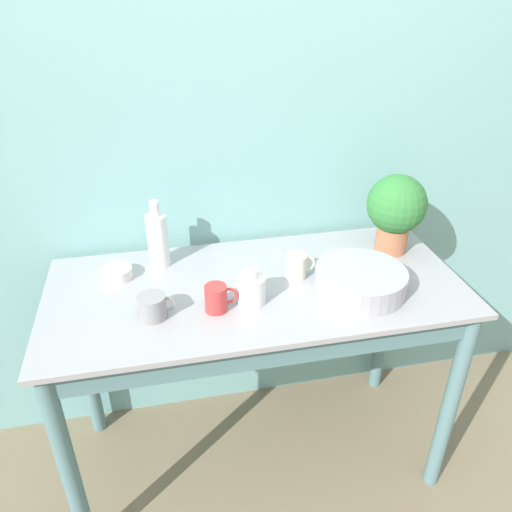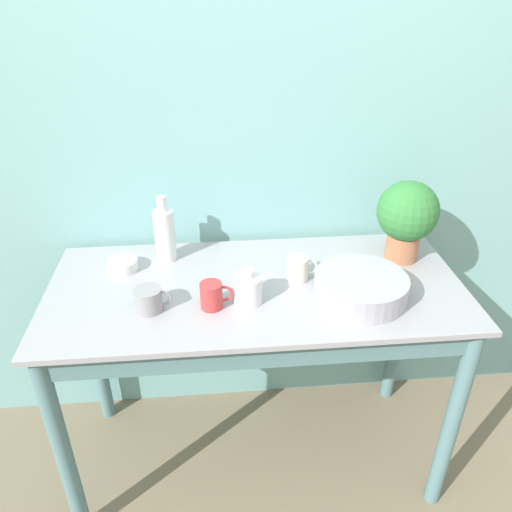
% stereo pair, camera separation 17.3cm
% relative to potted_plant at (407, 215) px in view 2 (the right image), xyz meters
% --- Properties ---
extents(wall_back, '(6.00, 0.05, 2.40)m').
position_rel_potted_plant_xyz_m(wall_back, '(-0.58, 0.26, 0.12)').
color(wall_back, '#7AB2B2').
rests_on(wall_back, ground_plane).
extents(counter_table, '(1.49, 0.68, 0.89)m').
position_rel_potted_plant_xyz_m(counter_table, '(-0.58, -0.16, -0.36)').
color(counter_table, slate).
rests_on(counter_table, ground_plane).
extents(potted_plant, '(0.23, 0.23, 0.32)m').
position_rel_potted_plant_xyz_m(potted_plant, '(0.00, 0.00, 0.00)').
color(potted_plant, '#B7704C').
rests_on(potted_plant, counter_table).
extents(bowl_wash_large, '(0.32, 0.32, 0.08)m').
position_rel_potted_plant_xyz_m(bowl_wash_large, '(-0.23, -0.25, -0.14)').
color(bowl_wash_large, '#A8A8B2').
rests_on(bowl_wash_large, counter_table).
extents(bottle_tall, '(0.08, 0.08, 0.26)m').
position_rel_potted_plant_xyz_m(bottle_tall, '(-0.91, 0.08, -0.08)').
color(bottle_tall, white).
rests_on(bottle_tall, counter_table).
extents(bottle_short, '(0.10, 0.10, 0.13)m').
position_rel_potted_plant_xyz_m(bottle_short, '(-0.62, -0.24, -0.13)').
color(bottle_short, white).
rests_on(bottle_short, counter_table).
extents(mug_red, '(0.11, 0.07, 0.09)m').
position_rel_potted_plant_xyz_m(mug_red, '(-0.74, -0.26, -0.14)').
color(mug_red, '#C63838').
rests_on(mug_red, counter_table).
extents(mug_cream, '(0.11, 0.08, 0.09)m').
position_rel_potted_plant_xyz_m(mug_cream, '(-0.42, -0.11, -0.14)').
color(mug_cream, beige).
rests_on(mug_cream, counter_table).
extents(mug_grey, '(0.12, 0.09, 0.08)m').
position_rel_potted_plant_xyz_m(mug_grey, '(-0.94, -0.25, -0.14)').
color(mug_grey, gray).
rests_on(mug_grey, counter_table).
extents(bowl_small_enamel_white, '(0.11, 0.11, 0.04)m').
position_rel_potted_plant_xyz_m(bowl_small_enamel_white, '(-1.07, 0.01, -0.16)').
color(bowl_small_enamel_white, silver).
rests_on(bowl_small_enamel_white, counter_table).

